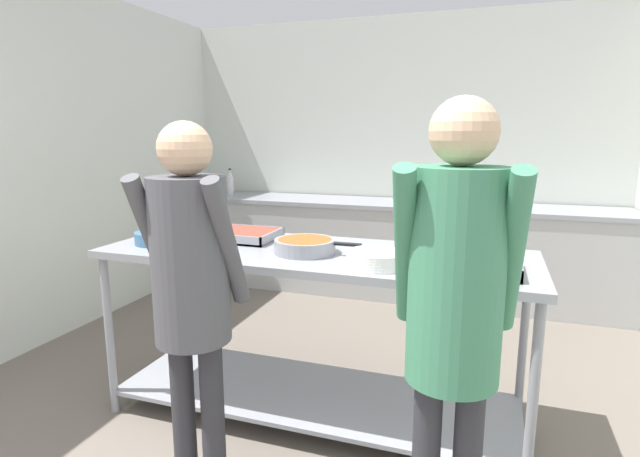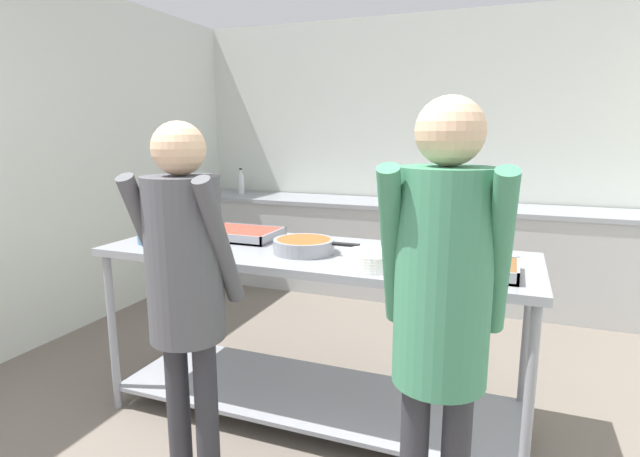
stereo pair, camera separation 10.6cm
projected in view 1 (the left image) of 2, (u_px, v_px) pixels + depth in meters
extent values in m
cube|color=silver|center=(394.00, 155.00, 5.00)|extent=(4.40, 0.06, 2.65)
cube|color=silver|center=(59.00, 162.00, 3.77)|extent=(0.06, 4.24, 2.65)
cube|color=#A8A8A8|center=(384.00, 250.00, 4.82)|extent=(4.24, 0.62, 0.86)
cube|color=gray|center=(386.00, 204.00, 4.74)|extent=(4.24, 0.65, 0.04)
cube|color=black|center=(364.00, 202.00, 4.80)|extent=(0.55, 0.43, 0.02)
cube|color=gray|center=(314.00, 254.00, 2.60)|extent=(2.24, 0.76, 0.04)
cube|color=gray|center=(314.00, 395.00, 2.76)|extent=(2.16, 0.68, 0.02)
cylinder|color=gray|center=(110.00, 336.00, 2.72)|extent=(0.04, 0.04, 0.90)
cylinder|color=gray|center=(532.00, 404.00, 2.05)|extent=(0.04, 0.04, 0.90)
cylinder|color=gray|center=(180.00, 299.00, 3.34)|extent=(0.04, 0.04, 0.90)
cylinder|color=gray|center=(523.00, 341.00, 2.66)|extent=(0.04, 0.04, 0.90)
cylinder|color=#3D668C|center=(158.00, 237.00, 2.77)|extent=(0.25, 0.25, 0.07)
sphere|color=#2D702D|center=(165.00, 230.00, 2.74)|extent=(0.06, 0.06, 0.06)
sphere|color=#2D702D|center=(164.00, 228.00, 2.80)|extent=(0.07, 0.07, 0.07)
sphere|color=#2D702D|center=(151.00, 229.00, 2.77)|extent=(0.06, 0.06, 0.06)
sphere|color=#2D702D|center=(149.00, 231.00, 2.71)|extent=(0.07, 0.07, 0.07)
cube|color=gray|center=(239.00, 238.00, 2.88)|extent=(0.43, 0.32, 0.01)
cube|color=#B23D2D|center=(239.00, 234.00, 2.88)|extent=(0.41, 0.30, 0.04)
cube|color=gray|center=(226.00, 240.00, 2.74)|extent=(0.43, 0.01, 0.05)
cube|color=gray|center=(251.00, 230.00, 3.02)|extent=(0.43, 0.01, 0.05)
cube|color=gray|center=(208.00, 232.00, 2.95)|extent=(0.01, 0.32, 0.05)
cube|color=gray|center=(272.00, 237.00, 2.81)|extent=(0.01, 0.32, 0.05)
cylinder|color=gray|center=(305.00, 246.00, 2.55)|extent=(0.31, 0.31, 0.07)
cylinder|color=brown|center=(305.00, 240.00, 2.54)|extent=(0.28, 0.28, 0.01)
cylinder|color=black|center=(348.00, 244.00, 2.47)|extent=(0.14, 0.02, 0.02)
cylinder|color=white|center=(376.00, 265.00, 2.29)|extent=(0.28, 0.28, 0.01)
cylinder|color=white|center=(376.00, 263.00, 2.29)|extent=(0.28, 0.28, 0.01)
cylinder|color=white|center=(376.00, 260.00, 2.29)|extent=(0.27, 0.27, 0.01)
cylinder|color=white|center=(376.00, 258.00, 2.29)|extent=(0.27, 0.27, 0.01)
cylinder|color=white|center=(376.00, 255.00, 2.28)|extent=(0.27, 0.27, 0.01)
cylinder|color=white|center=(376.00, 253.00, 2.28)|extent=(0.26, 0.26, 0.01)
cube|color=gray|center=(467.00, 269.00, 2.23)|extent=(0.45, 0.30, 0.01)
cube|color=brown|center=(467.00, 264.00, 2.22)|extent=(0.43, 0.27, 0.04)
cube|color=gray|center=(465.00, 273.00, 2.09)|extent=(0.45, 0.01, 0.05)
cube|color=gray|center=(469.00, 257.00, 2.36)|extent=(0.45, 0.01, 0.05)
cube|color=gray|center=(417.00, 261.00, 2.29)|extent=(0.01, 0.30, 0.05)
cube|color=gray|center=(520.00, 269.00, 2.15)|extent=(0.01, 0.30, 0.05)
cylinder|color=#2D2D33|center=(184.00, 417.00, 2.12)|extent=(0.10, 0.10, 0.72)
cylinder|color=#2D2D33|center=(213.00, 422.00, 2.08)|extent=(0.10, 0.10, 0.72)
cylinder|color=#4C4C51|center=(153.00, 239.00, 2.00)|extent=(0.09, 0.31, 0.54)
cylinder|color=#4C4C51|center=(227.00, 244.00, 1.91)|extent=(0.09, 0.31, 0.54)
cylinder|color=#4C4C51|center=(190.00, 260.00, 1.97)|extent=(0.30, 0.30, 0.66)
sphere|color=tan|center=(185.00, 149.00, 1.89)|extent=(0.21, 0.21, 0.21)
cylinder|color=#3D7F5B|center=(406.00, 249.00, 1.60)|extent=(0.09, 0.32, 0.56)
cylinder|color=#3D7F5B|center=(512.00, 255.00, 1.52)|extent=(0.09, 0.32, 0.56)
cylinder|color=#3D7F5B|center=(456.00, 277.00, 1.57)|extent=(0.30, 0.30, 0.69)
sphere|color=tan|center=(464.00, 131.00, 1.49)|extent=(0.21, 0.21, 0.21)
cylinder|color=silver|center=(230.00, 186.00, 5.28)|extent=(0.07, 0.07, 0.19)
cone|color=silver|center=(230.00, 173.00, 5.25)|extent=(0.06, 0.06, 0.07)
cylinder|color=black|center=(230.00, 169.00, 5.24)|extent=(0.03, 0.03, 0.02)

